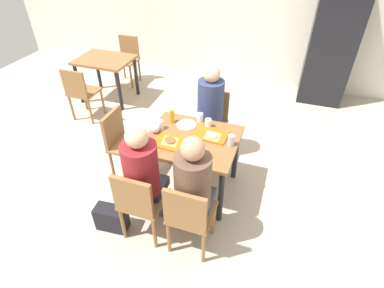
# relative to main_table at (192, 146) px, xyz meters

# --- Properties ---
(ground_plane) EXTENTS (10.00, 10.00, 0.02)m
(ground_plane) POSITION_rel_main_table_xyz_m (0.00, 0.00, -0.63)
(ground_plane) COLOR #B7A893
(back_wall) EXTENTS (10.00, 0.10, 2.80)m
(back_wall) POSITION_rel_main_table_xyz_m (0.00, 3.20, 0.78)
(back_wall) COLOR silver
(back_wall) RESTS_ON ground_plane
(main_table) EXTENTS (0.97, 0.82, 0.73)m
(main_table) POSITION_rel_main_table_xyz_m (0.00, 0.00, 0.00)
(main_table) COLOR brown
(main_table) RESTS_ON ground_plane
(chair_near_left) EXTENTS (0.40, 0.40, 0.86)m
(chair_near_left) POSITION_rel_main_table_xyz_m (-0.24, -0.79, -0.12)
(chair_near_left) COLOR olive
(chair_near_left) RESTS_ON ground_plane
(chair_near_right) EXTENTS (0.40, 0.40, 0.86)m
(chair_near_right) POSITION_rel_main_table_xyz_m (0.24, -0.79, -0.12)
(chair_near_right) COLOR olive
(chair_near_right) RESTS_ON ground_plane
(chair_far_side) EXTENTS (0.40, 0.40, 0.86)m
(chair_far_side) POSITION_rel_main_table_xyz_m (0.00, 0.79, -0.12)
(chair_far_side) COLOR olive
(chair_far_side) RESTS_ON ground_plane
(chair_left_end) EXTENTS (0.40, 0.40, 0.86)m
(chair_left_end) POSITION_rel_main_table_xyz_m (-0.87, 0.00, -0.12)
(chair_left_end) COLOR olive
(chair_left_end) RESTS_ON ground_plane
(person_in_red) EXTENTS (0.32, 0.42, 1.27)m
(person_in_red) POSITION_rel_main_table_xyz_m (-0.24, -0.65, 0.13)
(person_in_red) COLOR #383842
(person_in_red) RESTS_ON ground_plane
(person_in_brown_jacket) EXTENTS (0.32, 0.42, 1.27)m
(person_in_brown_jacket) POSITION_rel_main_table_xyz_m (0.24, -0.65, 0.13)
(person_in_brown_jacket) COLOR #383842
(person_in_brown_jacket) RESTS_ON ground_plane
(person_far_side) EXTENTS (0.32, 0.42, 1.27)m
(person_far_side) POSITION_rel_main_table_xyz_m (-0.00, 0.65, 0.13)
(person_far_side) COLOR #383842
(person_far_side) RESTS_ON ground_plane
(tray_red_near) EXTENTS (0.38, 0.29, 0.02)m
(tray_red_near) POSITION_rel_main_table_xyz_m (-0.17, -0.14, 0.11)
(tray_red_near) COLOR #D85914
(tray_red_near) RESTS_ON main_table
(tray_red_far) EXTENTS (0.37, 0.28, 0.02)m
(tray_red_far) POSITION_rel_main_table_xyz_m (0.17, 0.12, 0.11)
(tray_red_far) COLOR #D85914
(tray_red_far) RESTS_ON main_table
(paper_plate_center) EXTENTS (0.22, 0.22, 0.01)m
(paper_plate_center) POSITION_rel_main_table_xyz_m (-0.15, 0.23, 0.11)
(paper_plate_center) COLOR white
(paper_plate_center) RESTS_ON main_table
(paper_plate_near_edge) EXTENTS (0.22, 0.22, 0.01)m
(paper_plate_near_edge) POSITION_rel_main_table_xyz_m (0.15, -0.23, 0.11)
(paper_plate_near_edge) COLOR white
(paper_plate_near_edge) RESTS_ON main_table
(pizza_slice_a) EXTENTS (0.24, 0.23, 0.02)m
(pizza_slice_a) POSITION_rel_main_table_xyz_m (-0.19, -0.14, 0.13)
(pizza_slice_a) COLOR #C68C47
(pizza_slice_a) RESTS_ON tray_red_near
(pizza_slice_b) EXTENTS (0.23, 0.23, 0.02)m
(pizza_slice_b) POSITION_rel_main_table_xyz_m (0.20, 0.09, 0.13)
(pizza_slice_b) COLOR tan
(pizza_slice_b) RESTS_ON tray_red_far
(plastic_cup_a) EXTENTS (0.07, 0.07, 0.10)m
(plastic_cup_a) POSITION_rel_main_table_xyz_m (-0.02, 0.35, 0.16)
(plastic_cup_a) COLOR white
(plastic_cup_a) RESTS_ON main_table
(plastic_cup_b) EXTENTS (0.07, 0.07, 0.10)m
(plastic_cup_b) POSITION_rel_main_table_xyz_m (0.02, -0.35, 0.16)
(plastic_cup_b) COLOR white
(plastic_cup_b) RESTS_ON main_table
(plastic_cup_c) EXTENTS (0.07, 0.07, 0.10)m
(plastic_cup_c) POSITION_rel_main_table_xyz_m (-0.39, 0.06, 0.16)
(plastic_cup_c) COLOR white
(plastic_cup_c) RESTS_ON main_table
(plastic_cup_d) EXTENTS (0.07, 0.07, 0.10)m
(plastic_cup_d) POSITION_rel_main_table_xyz_m (0.10, 0.27, 0.16)
(plastic_cup_d) COLOR white
(plastic_cup_d) RESTS_ON main_table
(soda_can) EXTENTS (0.07, 0.07, 0.12)m
(soda_can) POSITION_rel_main_table_xyz_m (0.41, 0.02, 0.17)
(soda_can) COLOR #B7BCC6
(soda_can) RESTS_ON main_table
(condiment_bottle) EXTENTS (0.06, 0.06, 0.16)m
(condiment_bottle) POSITION_rel_main_table_xyz_m (-0.32, 0.23, 0.19)
(condiment_bottle) COLOR orange
(condiment_bottle) RESTS_ON main_table
(foil_bundle) EXTENTS (0.10, 0.10, 0.10)m
(foil_bundle) POSITION_rel_main_table_xyz_m (-0.41, -0.02, 0.16)
(foil_bundle) COLOR silver
(foil_bundle) RESTS_ON main_table
(handbag) EXTENTS (0.33, 0.19, 0.28)m
(handbag) POSITION_rel_main_table_xyz_m (-0.59, -0.81, -0.48)
(handbag) COLOR black
(handbag) RESTS_ON ground_plane
(drink_fridge) EXTENTS (0.70, 0.60, 1.90)m
(drink_fridge) POSITION_rel_main_table_xyz_m (1.39, 2.85, 0.33)
(drink_fridge) COLOR black
(drink_fridge) RESTS_ON ground_plane
(background_table) EXTENTS (0.90, 0.70, 0.73)m
(background_table) POSITION_rel_main_table_xyz_m (-2.09, 1.63, -0.02)
(background_table) COLOR olive
(background_table) RESTS_ON ground_plane
(background_chair_near) EXTENTS (0.40, 0.40, 0.86)m
(background_chair_near) POSITION_rel_main_table_xyz_m (-2.09, 0.90, -0.12)
(background_chair_near) COLOR olive
(background_chair_near) RESTS_ON ground_plane
(background_chair_far) EXTENTS (0.40, 0.40, 0.86)m
(background_chair_far) POSITION_rel_main_table_xyz_m (-2.09, 2.37, -0.12)
(background_chair_far) COLOR olive
(background_chair_far) RESTS_ON ground_plane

